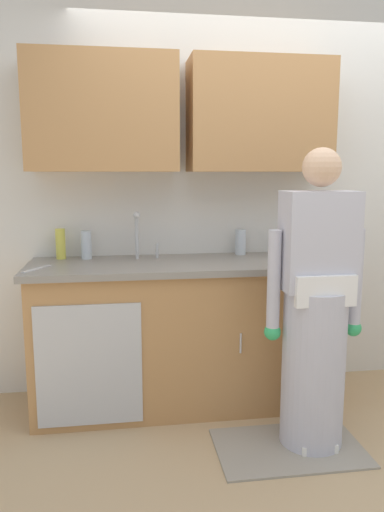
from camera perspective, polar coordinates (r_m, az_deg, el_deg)
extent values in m
plane|color=tan|center=(2.91, 12.94, -21.41)|extent=(9.00, 9.00, 0.00)
cube|color=silver|center=(3.50, 7.52, 7.22)|extent=(4.80, 0.10, 2.70)
cube|color=#B27F4C|center=(3.17, -10.35, 15.97)|extent=(0.91, 0.34, 0.70)
cube|color=#B27F4C|center=(3.29, 7.84, 15.79)|extent=(0.91, 0.34, 0.70)
cube|color=#B27F4C|center=(3.22, -0.69, -9.27)|extent=(1.90, 0.60, 0.90)
cube|color=#B7BABF|center=(2.92, -11.86, -12.38)|extent=(0.60, 0.01, 0.72)
cylinder|color=silver|center=(2.96, 5.68, -10.06)|extent=(0.01, 0.01, 0.12)
cylinder|color=silver|center=(3.09, 13.49, -9.45)|extent=(0.01, 0.01, 0.12)
cube|color=gray|center=(3.10, -0.71, -1.01)|extent=(1.96, 0.66, 0.04)
cube|color=#B7BABF|center=(3.07, -5.54, -1.23)|extent=(0.50, 0.36, 0.03)
cylinder|color=#B7BABF|center=(3.19, -6.44, 2.34)|extent=(0.02, 0.02, 0.30)
sphere|color=#B7BABF|center=(3.12, -6.45, 4.76)|extent=(0.04, 0.04, 0.04)
cylinder|color=#B7BABF|center=(3.21, -4.09, 0.62)|extent=(0.02, 0.02, 0.10)
cube|color=white|center=(2.98, 13.72, -20.00)|extent=(0.20, 0.26, 0.06)
cylinder|color=silver|center=(2.82, 13.90, -12.53)|extent=(0.34, 0.34, 0.88)
cube|color=silver|center=(2.64, 14.50, 1.69)|extent=(0.38, 0.22, 0.52)
sphere|color=#DFB18C|center=(2.62, 14.86, 9.95)|extent=(0.20, 0.20, 0.20)
cube|color=white|center=(2.58, 15.31, -3.97)|extent=(0.32, 0.04, 0.16)
cylinder|color=silver|center=(2.62, 9.49, -2.99)|extent=(0.07, 0.07, 0.55)
sphere|color=#33B266|center=(2.69, 9.33, -8.71)|extent=(0.09, 0.09, 0.09)
cylinder|color=silver|center=(2.79, 18.52, -2.57)|extent=(0.07, 0.07, 0.55)
sphere|color=#33B266|center=(2.86, 18.22, -7.96)|extent=(0.09, 0.09, 0.09)
cube|color=gray|center=(2.93, 11.20, -21.03)|extent=(0.80, 0.50, 0.01)
cylinder|color=silver|center=(3.44, 12.49, 1.67)|extent=(0.07, 0.07, 0.18)
cylinder|color=#D8D14C|center=(3.29, -15.04, 1.37)|extent=(0.06, 0.06, 0.20)
cylinder|color=silver|center=(3.50, 14.09, 2.00)|extent=(0.08, 0.08, 0.21)
cylinder|color=silver|center=(3.25, -12.18, 1.28)|extent=(0.07, 0.07, 0.18)
cylinder|color=silver|center=(3.37, 5.67, 1.64)|extent=(0.07, 0.07, 0.17)
cylinder|color=white|center=(3.39, 10.11, 0.92)|extent=(0.08, 0.08, 0.10)
cube|color=silver|center=(2.98, -17.61, -1.42)|extent=(0.14, 0.22, 0.01)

